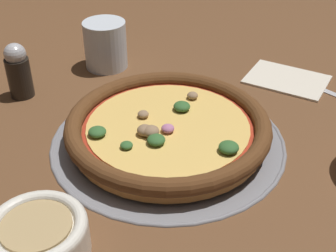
# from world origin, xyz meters

# --- Properties ---
(ground_plane) EXTENTS (3.00, 3.00, 0.00)m
(ground_plane) POSITION_xyz_m (0.00, 0.00, 0.00)
(ground_plane) COLOR brown
(pizza_tray) EXTENTS (0.36, 0.36, 0.01)m
(pizza_tray) POSITION_xyz_m (0.00, 0.00, 0.00)
(pizza_tray) COLOR gray
(pizza_tray) RESTS_ON ground_plane
(pizza) EXTENTS (0.31, 0.31, 0.04)m
(pizza) POSITION_xyz_m (-0.00, -0.00, 0.03)
(pizza) COLOR #A86B33
(pizza) RESTS_ON pizza_tray
(bowl_near) EXTENTS (0.11, 0.11, 0.05)m
(bowl_near) POSITION_xyz_m (-0.14, -0.22, 0.03)
(bowl_near) COLOR silver
(bowl_near) RESTS_ON ground_plane
(drinking_cup) EXTENTS (0.08, 0.08, 0.09)m
(drinking_cup) POSITION_xyz_m (-0.12, 0.25, 0.05)
(drinking_cup) COLOR silver
(drinking_cup) RESTS_ON ground_plane
(napkin) EXTENTS (0.18, 0.16, 0.01)m
(napkin) POSITION_xyz_m (0.22, 0.20, 0.00)
(napkin) COLOR beige
(napkin) RESTS_ON ground_plane
(fork) EXTENTS (0.15, 0.15, 0.00)m
(fork) POSITION_xyz_m (0.24, 0.20, 0.00)
(fork) COLOR #B7B7BC
(fork) RESTS_ON ground_plane
(pepper_shaker) EXTENTS (0.04, 0.04, 0.10)m
(pepper_shaker) POSITION_xyz_m (-0.26, 0.14, 0.05)
(pepper_shaker) COLOR black
(pepper_shaker) RESTS_ON ground_plane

